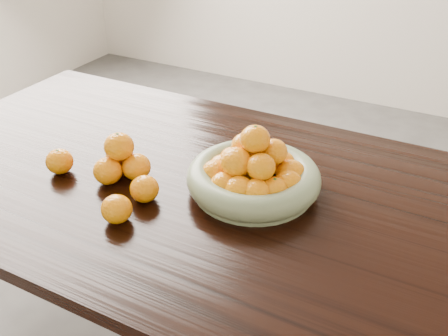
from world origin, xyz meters
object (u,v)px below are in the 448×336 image
at_px(loose_orange_0, 60,161).
at_px(dining_table, 218,213).
at_px(orange_pyramid, 121,160).
at_px(fruit_bowl, 253,175).

bearing_deg(loose_orange_0, dining_table, 17.90).
relative_size(orange_pyramid, loose_orange_0, 2.02).
height_order(fruit_bowl, loose_orange_0, fruit_bowl).
relative_size(dining_table, orange_pyramid, 12.87).
distance_m(dining_table, loose_orange_0, 0.47).
relative_size(dining_table, loose_orange_0, 26.02).
xyz_separation_m(fruit_bowl, orange_pyramid, (-0.36, -0.10, 0.00)).
xyz_separation_m(fruit_bowl, loose_orange_0, (-0.52, -0.17, -0.01)).
height_order(orange_pyramid, loose_orange_0, orange_pyramid).
bearing_deg(orange_pyramid, loose_orange_0, -159.19).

